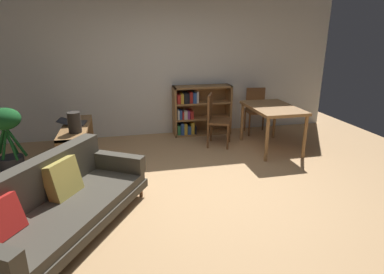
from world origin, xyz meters
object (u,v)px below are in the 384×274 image
object	(u,v)px
desk_speaker	(74,122)
dining_chair_far	(256,108)
media_console	(78,146)
dining_chair_near	(215,117)
fabric_couch	(56,202)
potted_floor_plant	(6,132)
bookshelf	(197,110)
dining_table	(272,111)
open_laptop	(74,122)

from	to	relation	value
desk_speaker	dining_chair_far	bearing A→B (deg)	21.57
media_console	dining_chair_far	size ratio (longest dim) A/B	1.46
media_console	dining_chair_near	size ratio (longest dim) A/B	1.41
fabric_couch	dining_chair_far	size ratio (longest dim) A/B	2.38
potted_floor_plant	bookshelf	world-z (taller)	bookshelf
desk_speaker	dining_table	distance (m)	3.23
dining_chair_far	bookshelf	distance (m)	1.22
potted_floor_plant	bookshelf	xyz separation A→B (m)	(3.14, 1.19, -0.12)
dining_chair_near	bookshelf	distance (m)	0.77
open_laptop	potted_floor_plant	xyz separation A→B (m)	(-0.92, -0.15, -0.05)
dining_chair_far	potted_floor_plant	bearing A→B (deg)	-166.98
media_console	dining_chair_far	world-z (taller)	dining_chair_far
open_laptop	dining_table	bearing A→B (deg)	-1.94
desk_speaker	dining_table	size ratio (longest dim) A/B	0.25
potted_floor_plant	open_laptop	bearing A→B (deg)	9.13
desk_speaker	dining_chair_far	xyz separation A→B (m)	(3.34, 1.32, -0.26)
fabric_couch	media_console	xyz separation A→B (m)	(0.01, 1.82, -0.03)
desk_speaker	dining_table	world-z (taller)	desk_speaker
dining_chair_near	bookshelf	bearing A→B (deg)	101.83
open_laptop	dining_chair_far	distance (m)	3.53
media_console	bookshelf	bearing A→B (deg)	27.92
fabric_couch	open_laptop	distance (m)	1.97
open_laptop	media_console	bearing A→B (deg)	-73.93
potted_floor_plant	bookshelf	distance (m)	3.36
fabric_couch	dining_chair_near	xyz separation A→B (m)	(2.35, 2.23, 0.19)
dining_table	dining_chair_far	xyz separation A→B (m)	(0.13, 0.97, -0.16)
fabric_couch	dining_chair_near	distance (m)	3.24
potted_floor_plant	dining_table	bearing A→B (deg)	0.50
fabric_couch	dining_table	xyz separation A→B (m)	(3.26, 1.83, 0.34)
dining_table	bookshelf	distance (m)	1.58
media_console	potted_floor_plant	world-z (taller)	potted_floor_plant
dining_table	dining_chair_near	bearing A→B (deg)	156.34
open_laptop	potted_floor_plant	distance (m)	0.93
dining_chair_far	bookshelf	world-z (taller)	bookshelf
media_console	open_laptop	distance (m)	0.37
fabric_couch	potted_floor_plant	distance (m)	2.04
open_laptop	desk_speaker	distance (m)	0.49
dining_table	dining_chair_near	size ratio (longest dim) A/B	1.25
media_console	dining_chair_near	bearing A→B (deg)	9.83
fabric_couch	bookshelf	world-z (taller)	bookshelf
potted_floor_plant	desk_speaker	bearing A→B (deg)	-17.65
dining_chair_near	dining_chair_far	world-z (taller)	dining_chair_near
fabric_couch	open_laptop	xyz separation A→B (m)	(-0.03, 1.94, 0.31)
desk_speaker	bookshelf	xyz separation A→B (m)	(2.14, 1.51, -0.29)
dining_chair_far	open_laptop	bearing A→B (deg)	-165.95
desk_speaker	potted_floor_plant	distance (m)	1.06
desk_speaker	potted_floor_plant	world-z (taller)	potted_floor_plant
media_console	bookshelf	xyz separation A→B (m)	(2.19, 1.16, 0.18)
dining_table	bookshelf	world-z (taller)	bookshelf
dining_table	dining_chair_near	distance (m)	1.00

